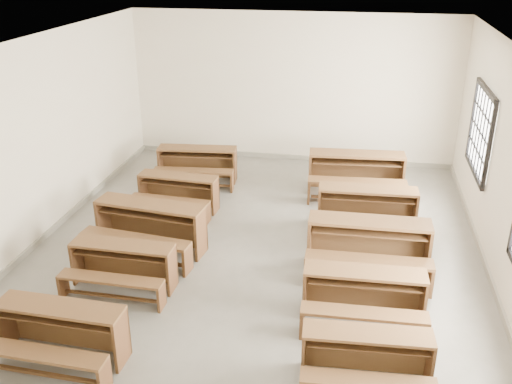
% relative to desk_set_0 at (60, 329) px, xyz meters
% --- Properties ---
extents(room, '(8.50, 8.50, 3.20)m').
position_rel_desk_set_0_xyz_m(room, '(1.84, 2.93, 1.75)').
color(room, slate).
rests_on(room, ground).
extents(desk_set_0, '(1.53, 0.83, 0.68)m').
position_rel_desk_set_0_xyz_m(desk_set_0, '(0.00, 0.00, 0.00)').
color(desk_set_0, brown).
rests_on(desk_set_0, ground).
extents(desk_set_1, '(1.46, 0.78, 0.65)m').
position_rel_desk_set_0_xyz_m(desk_set_1, '(0.11, 1.55, -0.02)').
color(desk_set_1, brown).
rests_on(desk_set_1, ground).
extents(desk_set_2, '(1.82, 1.09, 0.78)m').
position_rel_desk_set_0_xyz_m(desk_set_2, '(0.11, 2.63, 0.06)').
color(desk_set_2, brown).
rests_on(desk_set_2, ground).
extents(desk_set_3, '(1.48, 0.84, 0.65)m').
position_rel_desk_set_0_xyz_m(desk_set_3, '(0.08, 4.15, -0.02)').
color(desk_set_3, brown).
rests_on(desk_set_3, ground).
extents(desk_set_4, '(1.64, 0.96, 0.71)m').
position_rel_desk_set_0_xyz_m(desk_set_4, '(0.05, 5.52, 0.02)').
color(desk_set_4, brown).
rests_on(desk_set_4, ground).
extents(desk_set_5, '(1.44, 0.81, 0.63)m').
position_rel_desk_set_0_xyz_m(desk_set_5, '(3.47, 0.23, -0.03)').
color(desk_set_5, brown).
rests_on(desk_set_5, ground).
extents(desk_set_6, '(1.56, 0.85, 0.69)m').
position_rel_desk_set_0_xyz_m(desk_set_6, '(3.43, 1.39, 0.01)').
color(desk_set_6, brown).
rests_on(desk_set_6, ground).
extents(desk_set_7, '(1.78, 0.95, 0.79)m').
position_rel_desk_set_0_xyz_m(desk_set_7, '(3.47, 2.64, 0.07)').
color(desk_set_7, brown).
rests_on(desk_set_7, ground).
extents(desk_set_8, '(1.67, 0.92, 0.74)m').
position_rel_desk_set_0_xyz_m(desk_set_8, '(3.44, 3.97, 0.03)').
color(desk_set_8, brown).
rests_on(desk_set_8, ground).
extents(desk_set_9, '(1.87, 1.06, 0.81)m').
position_rel_desk_set_0_xyz_m(desk_set_9, '(3.22, 5.47, 0.08)').
color(desk_set_9, brown).
rests_on(desk_set_9, ground).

